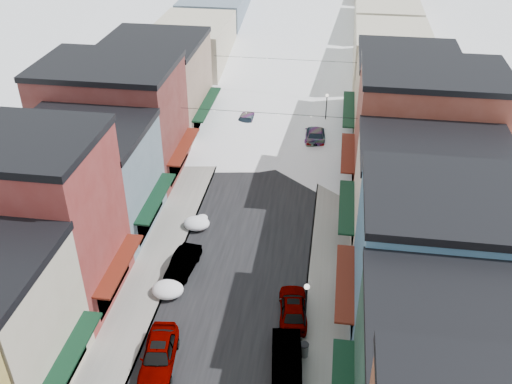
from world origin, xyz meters
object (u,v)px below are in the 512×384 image
(car_dark_hatch, at_px, (183,263))
(trash_can, at_px, (304,350))
(streetlamp_near, at_px, (306,304))
(car_silver_sedan, at_px, (159,355))
(car_green_sedan, at_px, (286,358))

(car_dark_hatch, distance_m, trash_can, 11.94)
(trash_can, bearing_deg, car_dark_hatch, 143.69)
(car_dark_hatch, bearing_deg, streetlamp_near, -22.39)
(car_silver_sedan, relative_size, car_green_sedan, 0.98)
(car_silver_sedan, relative_size, streetlamp_near, 1.17)
(trash_can, distance_m, streetlamp_near, 2.84)
(car_dark_hatch, xyz_separation_m, car_green_sedan, (8.60, -8.06, 0.13))
(car_silver_sedan, distance_m, car_dark_hatch, 8.99)
(car_green_sedan, relative_size, trash_can, 5.19)
(trash_can, bearing_deg, car_silver_sedan, -167.94)
(trash_can, bearing_deg, streetlamp_near, 93.76)
(car_green_sedan, relative_size, streetlamp_near, 1.19)
(car_silver_sedan, height_order, car_green_sedan, car_silver_sedan)
(car_silver_sedan, xyz_separation_m, car_dark_hatch, (-0.80, 8.95, -0.14))
(streetlamp_near, bearing_deg, car_silver_sedan, -157.15)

